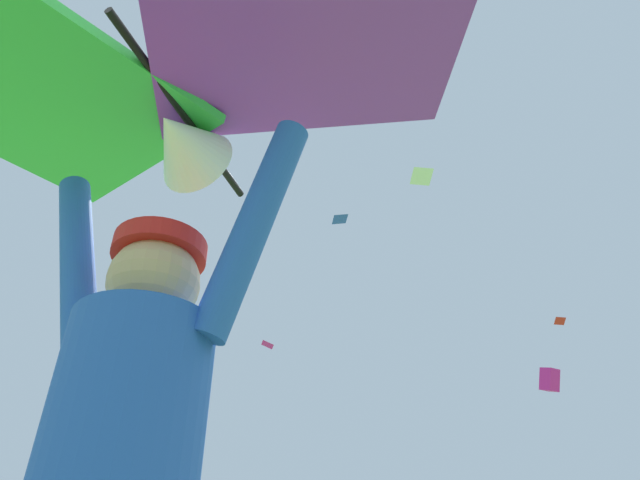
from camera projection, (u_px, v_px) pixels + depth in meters
held_stunt_kite at (173, 83)px, 1.74m from camera, size 2.09×1.21×0.43m
distant_kite_blue_overhead_distant at (340, 219)px, 23.85m from camera, size 0.80×0.81×0.24m
distant_kite_red_high_right at (560, 321)px, 25.06m from camera, size 0.60×0.57×0.28m
distant_kite_magenta_mid_right at (268, 344)px, 40.99m from camera, size 1.05×1.11×0.50m
distant_kite_white_far_center at (421, 176)px, 22.27m from camera, size 1.06×1.03×0.39m
distant_kite_magenta_high_left at (550, 380)px, 33.15m from camera, size 1.36×1.44×1.50m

